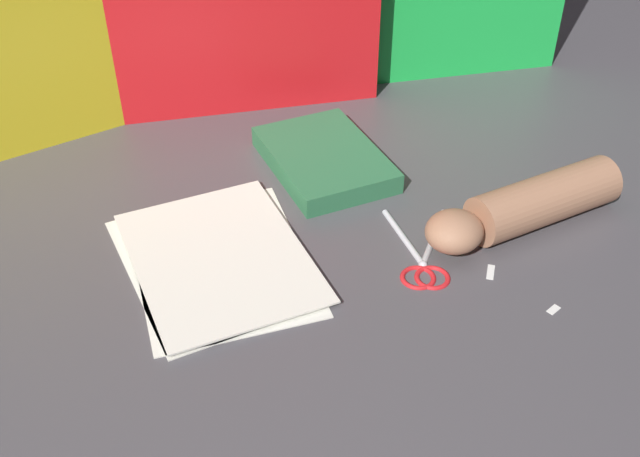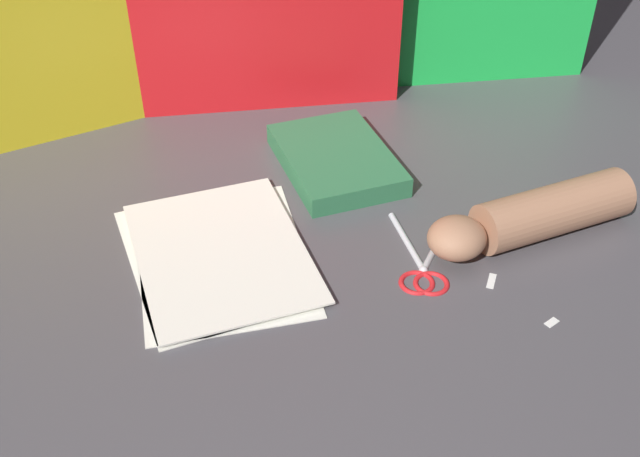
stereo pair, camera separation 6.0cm
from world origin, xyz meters
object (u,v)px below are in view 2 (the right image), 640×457
object	(u,v)px
paper_stack	(219,254)
scissors	(424,264)
book_closed	(336,159)
hand_forearm	(533,216)

from	to	relation	value
paper_stack	scissors	world-z (taller)	scissors
book_closed	hand_forearm	xyz separation A→B (m)	(0.20, -0.25, 0.02)
scissors	hand_forearm	distance (m)	0.17
book_closed	scissors	world-z (taller)	book_closed
paper_stack	scissors	xyz separation A→B (m)	(0.25, -0.11, -0.00)
paper_stack	book_closed	bearing A→B (deg)	34.32
book_closed	scissors	size ratio (longest dim) A/B	1.27
paper_stack	book_closed	size ratio (longest dim) A/B	1.38
book_closed	hand_forearm	bearing A→B (deg)	-52.31
paper_stack	hand_forearm	bearing A→B (deg)	-13.40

